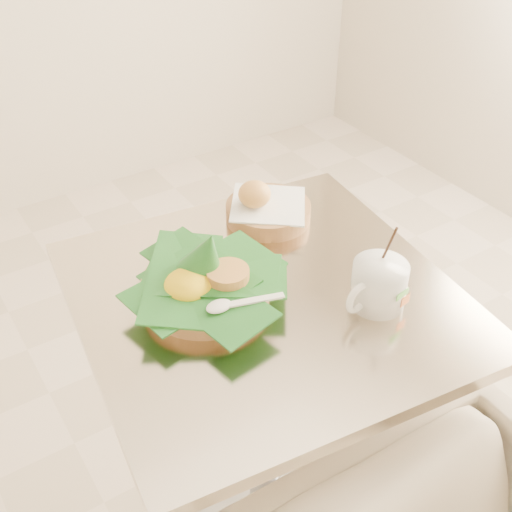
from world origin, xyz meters
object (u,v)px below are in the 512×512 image
rice_basket (205,280)px  bread_basket (266,208)px  cafe_table (265,373)px  coffee_mug (378,284)px

rice_basket → bread_basket: 0.29m
cafe_table → coffee_mug: bearing=-40.9°
cafe_table → coffee_mug: (0.16, -0.14, 0.27)m
cafe_table → rice_basket: 0.29m
bread_basket → coffee_mug: (0.01, -0.35, 0.02)m
bread_basket → cafe_table: bearing=-123.5°
rice_basket → bread_basket: bearing=33.4°
cafe_table → coffee_mug: size_ratio=4.37×
cafe_table → coffee_mug: 0.34m
rice_basket → coffee_mug: 0.32m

